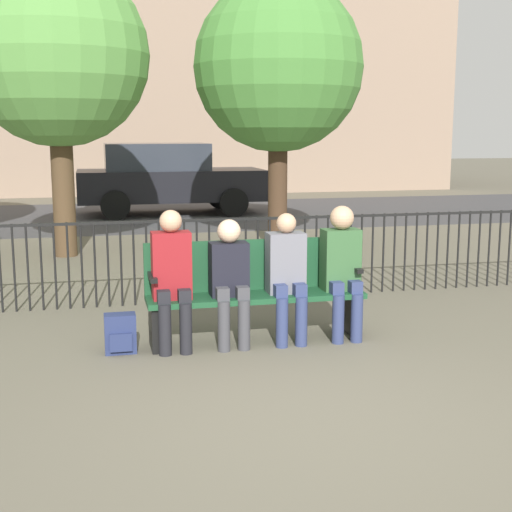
# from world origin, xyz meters

# --- Properties ---
(ground_plane) EXTENTS (80.00, 80.00, 0.00)m
(ground_plane) POSITION_xyz_m (0.00, 0.00, 0.00)
(ground_plane) COLOR #605B4C
(park_bench) EXTENTS (1.99, 0.45, 0.92)m
(park_bench) POSITION_xyz_m (0.00, 1.99, 0.50)
(park_bench) COLOR #194728
(park_bench) RESTS_ON ground
(seated_person_0) EXTENTS (0.34, 0.39, 1.24)m
(seated_person_0) POSITION_xyz_m (-0.77, 1.86, 0.69)
(seated_person_0) COLOR black
(seated_person_0) RESTS_ON ground
(seated_person_1) EXTENTS (0.34, 0.39, 1.14)m
(seated_person_1) POSITION_xyz_m (-0.25, 1.86, 0.64)
(seated_person_1) COLOR #3D3D42
(seated_person_1) RESTS_ON ground
(seated_person_2) EXTENTS (0.34, 0.39, 1.18)m
(seated_person_2) POSITION_xyz_m (0.28, 1.86, 0.66)
(seated_person_2) COLOR navy
(seated_person_2) RESTS_ON ground
(seated_person_3) EXTENTS (0.34, 0.39, 1.24)m
(seated_person_3) POSITION_xyz_m (0.81, 1.86, 0.70)
(seated_person_3) COLOR navy
(seated_person_3) RESTS_ON ground
(backpack) EXTENTS (0.27, 0.20, 0.35)m
(backpack) POSITION_xyz_m (-1.23, 1.84, 0.17)
(backpack) COLOR navy
(backpack) RESTS_ON ground
(fence_railing) EXTENTS (9.01, 0.03, 0.95)m
(fence_railing) POSITION_xyz_m (-0.02, 3.55, 0.56)
(fence_railing) COLOR black
(fence_railing) RESTS_ON ground
(tree_0) EXTENTS (2.73, 2.73, 4.29)m
(tree_0) POSITION_xyz_m (1.56, 7.07, 2.90)
(tree_0) COLOR #422D1E
(tree_0) RESTS_ON ground
(tree_1) EXTENTS (2.73, 2.73, 4.39)m
(tree_1) POSITION_xyz_m (-1.84, 6.98, 3.00)
(tree_1) COLOR #4C3823
(tree_1) RESTS_ON ground
(street_surface) EXTENTS (24.00, 6.00, 0.01)m
(street_surface) POSITION_xyz_m (0.00, 12.00, 0.00)
(street_surface) COLOR #3D3D3F
(street_surface) RESTS_ON ground
(parked_car_0) EXTENTS (4.20, 1.94, 1.62)m
(parked_car_0) POSITION_xyz_m (0.27, 12.20, 0.84)
(parked_car_0) COLOR black
(parked_car_0) RESTS_ON ground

